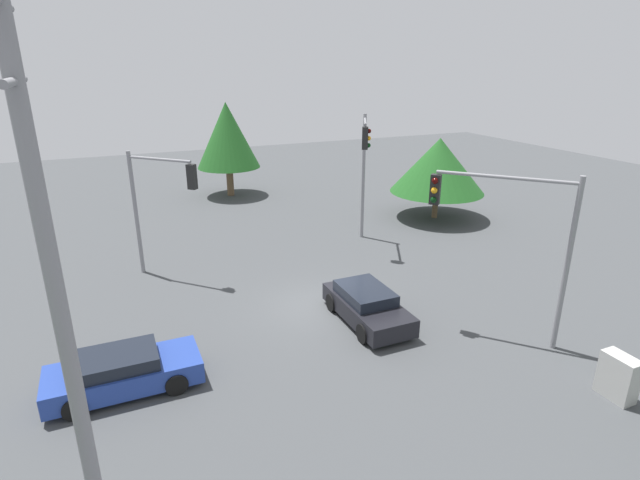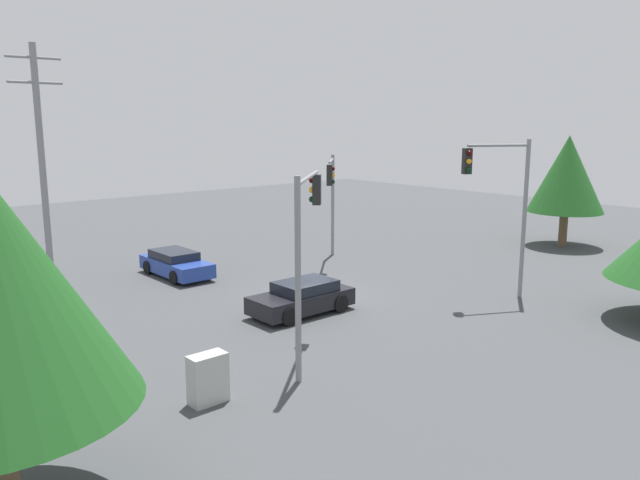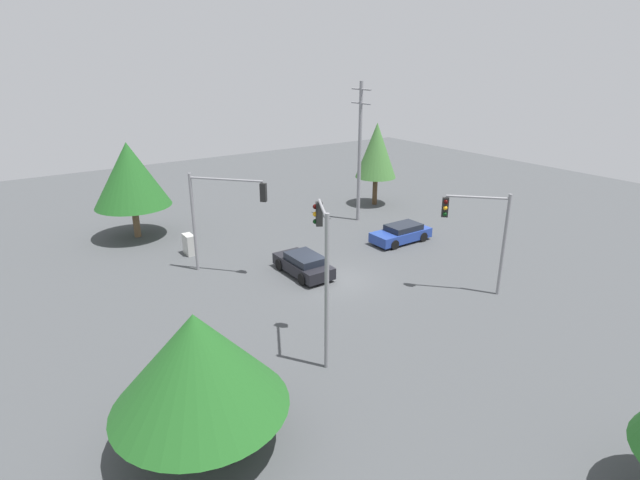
% 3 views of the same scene
% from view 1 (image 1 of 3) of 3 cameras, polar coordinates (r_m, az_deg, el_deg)
% --- Properties ---
extents(ground_plane, '(80.00, 80.00, 0.00)m').
position_cam_1_polar(ground_plane, '(20.29, -0.14, -7.66)').
color(ground_plane, '#424447').
extents(sedan_blue, '(1.93, 4.42, 1.26)m').
position_cam_1_polar(sedan_blue, '(16.45, -21.63, -13.82)').
color(sedan_blue, '#233D93').
rests_on(sedan_blue, ground_plane).
extents(sedan_dark, '(4.20, 1.97, 1.30)m').
position_cam_1_polar(sedan_dark, '(19.10, 5.38, -7.44)').
color(sedan_dark, black).
rests_on(sedan_dark, ground_plane).
extents(traffic_signal_main, '(2.59, 2.58, 5.69)m').
position_cam_1_polar(traffic_signal_main, '(22.89, -17.97, 5.01)').
color(traffic_signal_main, gray).
rests_on(traffic_signal_main, ground_plane).
extents(traffic_signal_cross, '(2.74, 1.60, 6.78)m').
position_cam_1_polar(traffic_signal_cross, '(26.05, 5.08, 9.10)').
color(traffic_signal_cross, gray).
rests_on(traffic_signal_cross, ground_plane).
extents(traffic_signal_aux, '(3.61, 3.32, 6.04)m').
position_cam_1_polar(traffic_signal_aux, '(17.76, 20.98, 1.56)').
color(traffic_signal_aux, gray).
rests_on(traffic_signal_aux, ground_plane).
extents(utility_pole_tall, '(2.20, 0.28, 10.69)m').
position_cam_1_polar(utility_pole_tall, '(9.09, -27.67, -6.72)').
color(utility_pole_tall, gray).
rests_on(utility_pole_tall, ground_plane).
extents(electrical_cabinet, '(1.04, 0.55, 1.37)m').
position_cam_1_polar(electrical_cabinet, '(17.37, 30.93, -13.28)').
color(electrical_cabinet, '#B2B2AD').
rests_on(electrical_cabinet, ground_plane).
extents(tree_behind, '(4.48, 4.48, 6.69)m').
position_cam_1_polar(tree_behind, '(36.79, -10.55, 11.67)').
color(tree_behind, brown).
rests_on(tree_behind, ground_plane).
extents(tree_right, '(5.76, 5.76, 5.00)m').
position_cam_1_polar(tree_right, '(31.71, 13.38, 8.30)').
color(tree_right, brown).
rests_on(tree_right, ground_plane).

